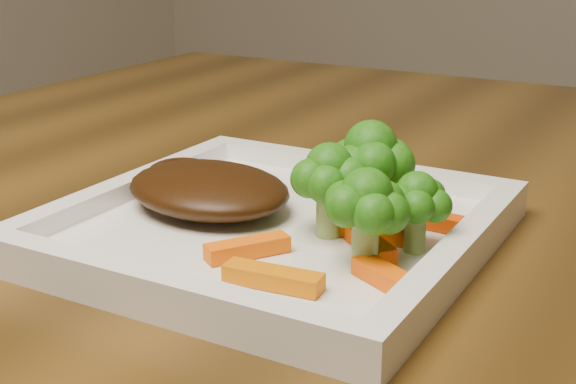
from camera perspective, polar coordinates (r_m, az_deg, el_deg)
The scene contains 12 objects.
plate at distance 0.54m, azimuth -0.92°, elevation -2.95°, with size 0.27×0.27×0.01m, color white.
steak at distance 0.57m, azimuth -5.67°, elevation 0.22°, with size 0.13×0.10×0.03m, color #371D08.
broccoli_0 at distance 0.53m, azimuth 5.84°, elevation 1.35°, with size 0.07×0.07×0.07m, color #237012, non-canonical shape.
broccoli_1 at distance 0.49m, azimuth 9.13°, elevation -0.67°, with size 0.05×0.05×0.06m, color #397713, non-canonical shape.
broccoli_2 at distance 0.47m, azimuth 5.55°, elevation -2.00°, with size 0.06×0.06×0.06m, color #246E12, non-canonical shape.
broccoli_3 at distance 0.51m, azimuth 2.93°, elevation 0.13°, with size 0.06×0.06×0.06m, color #147814, non-canonical shape.
carrot_0 at distance 0.45m, azimuth -1.07°, elevation -6.11°, with size 0.06×0.02×0.01m, color orange.
carrot_1 at distance 0.45m, azimuth 7.21°, elevation -6.11°, with size 0.05×0.01×0.01m, color #F65704.
carrot_2 at distance 0.49m, azimuth -2.90°, elevation -3.99°, with size 0.05×0.01×0.01m, color #FF6004.
carrot_3 at distance 0.54m, azimuth 10.79°, elevation -2.09°, with size 0.05×0.01×0.01m, color #DA3D03.
carrot_5 at distance 0.49m, azimuth 5.88°, elevation -3.74°, with size 0.05×0.01×0.01m, color #F14E03.
carrot_6 at distance 0.52m, azimuth 5.67°, elevation -2.66°, with size 0.06×0.02×0.01m, color #D04E03.
Camera 1 is at (0.11, -0.75, 0.95)m, focal length 50.00 mm.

